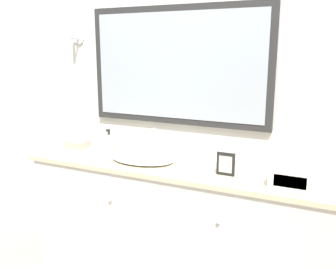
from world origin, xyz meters
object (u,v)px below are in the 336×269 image
(sink_basin, at_px, (143,158))
(appliance_box, at_px, (292,178))
(soap_bottle, at_px, (109,142))
(picture_frame, at_px, (226,164))

(sink_basin, height_order, appliance_box, sink_basin)
(soap_bottle, bearing_deg, picture_frame, -11.43)
(soap_bottle, height_order, picture_frame, soap_bottle)
(sink_basin, xyz_separation_m, picture_frame, (0.61, -0.05, 0.05))
(soap_bottle, distance_m, picture_frame, 1.01)
(sink_basin, bearing_deg, picture_frame, -5.14)
(sink_basin, bearing_deg, appliance_box, -4.82)
(appliance_box, distance_m, picture_frame, 0.39)
(sink_basin, xyz_separation_m, appliance_box, (1.00, -0.08, 0.03))
(soap_bottle, distance_m, appliance_box, 1.40)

